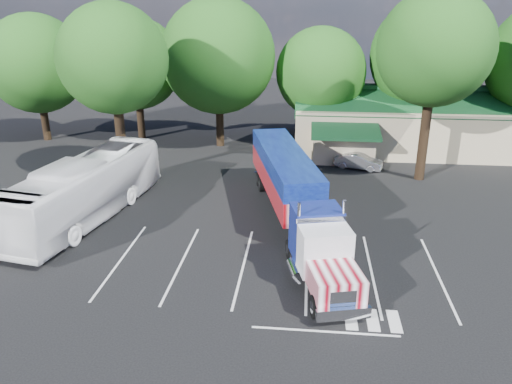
# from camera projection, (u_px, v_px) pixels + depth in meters

# --- Properties ---
(ground) EXTENTS (120.00, 120.00, 0.00)m
(ground) POSITION_uv_depth(u_px,v_px,m) (256.00, 218.00, 30.84)
(ground) COLOR black
(ground) RESTS_ON ground
(event_hall) EXTENTS (24.20, 14.12, 5.55)m
(event_hall) POSITION_uv_depth(u_px,v_px,m) (426.00, 123.00, 45.25)
(event_hall) COLOR tan
(event_hall) RESTS_ON ground
(tree_row_a) EXTENTS (9.00, 9.00, 11.68)m
(tree_row_a) POSITION_uv_depth(u_px,v_px,m) (36.00, 64.00, 45.73)
(tree_row_a) COLOR black
(tree_row_a) RESTS_ON ground
(tree_row_b) EXTENTS (8.40, 8.40, 11.35)m
(tree_row_b) POSITION_uv_depth(u_px,v_px,m) (136.00, 64.00, 46.07)
(tree_row_b) COLOR black
(tree_row_b) RESTS_ON ground
(tree_row_c) EXTENTS (10.00, 10.00, 13.05)m
(tree_row_c) POSITION_uv_depth(u_px,v_px,m) (218.00, 56.00, 43.48)
(tree_row_c) COLOR black
(tree_row_c) RESTS_ON ground
(tree_row_d) EXTENTS (8.00, 8.00, 10.60)m
(tree_row_d) POSITION_uv_depth(u_px,v_px,m) (321.00, 73.00, 44.34)
(tree_row_d) COLOR black
(tree_row_d) RESTS_ON ground
(tree_row_e) EXTENTS (9.60, 9.60, 12.90)m
(tree_row_e) POSITION_uv_depth(u_px,v_px,m) (426.00, 56.00, 43.39)
(tree_row_e) COLOR black
(tree_row_e) RESTS_ON ground
(tree_near_left) EXTENTS (7.60, 7.60, 12.65)m
(tree_near_left) POSITION_uv_depth(u_px,v_px,m) (113.00, 59.00, 34.27)
(tree_near_left) COLOR black
(tree_near_left) RESTS_ON ground
(tree_near_right) EXTENTS (8.00, 8.00, 13.50)m
(tree_near_right) POSITION_uv_depth(u_px,v_px,m) (435.00, 49.00, 34.22)
(tree_near_right) COLOR black
(tree_near_right) RESTS_ON ground
(semi_truck) EXTENTS (6.84, 18.97, 3.97)m
(semi_truck) POSITION_uv_depth(u_px,v_px,m) (292.00, 188.00, 29.30)
(semi_truck) COLOR black
(semi_truck) RESTS_ON ground
(woman) EXTENTS (0.62, 0.72, 1.67)m
(woman) POSITION_uv_depth(u_px,v_px,m) (282.00, 207.00, 30.38)
(woman) COLOR black
(woman) RESTS_ON ground
(bicycle) EXTENTS (0.77, 1.68, 0.85)m
(bicycle) POSITION_uv_depth(u_px,v_px,m) (317.00, 172.00, 37.74)
(bicycle) COLOR black
(bicycle) RESTS_ON ground
(tour_bus) EXTENTS (5.45, 13.81, 3.75)m
(tour_bus) POSITION_uv_depth(u_px,v_px,m) (86.00, 189.00, 30.25)
(tour_bus) COLOR white
(tour_bus) RESTS_ON ground
(silver_sedan) EXTENTS (3.97, 2.34, 1.24)m
(silver_sedan) POSITION_uv_depth(u_px,v_px,m) (359.00, 161.00, 39.67)
(silver_sedan) COLOR #A6A9AD
(silver_sedan) RESTS_ON ground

